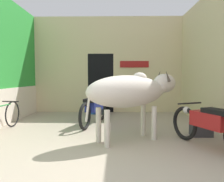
{
  "coord_description": "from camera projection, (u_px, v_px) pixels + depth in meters",
  "views": [
    {
      "loc": [
        0.32,
        -2.82,
        1.31
      ],
      "look_at": [
        0.22,
        2.46,
        0.99
      ],
      "focal_mm": 35.0,
      "sensor_mm": 36.0,
      "label": 1
    }
  ],
  "objects": [
    {
      "name": "wall_right_with_door",
      "position": [
        219.0,
        59.0,
        5.42
      ],
      "size": [
        0.22,
        5.47,
        3.61
      ],
      "color": "beige",
      "rests_on": "ground_plane"
    },
    {
      "name": "bicycle",
      "position": [
        2.0,
        117.0,
        5.35
      ],
      "size": [
        0.44,
        1.66,
        0.71
      ],
      "color": "black",
      "rests_on": "ground_plane"
    },
    {
      "name": "cow",
      "position": [
        132.0,
        91.0,
        4.53
      ],
      "size": [
        2.17,
        1.53,
        1.48
      ],
      "color": "beige",
      "rests_on": "ground_plane"
    },
    {
      "name": "crate",
      "position": [
        201.0,
        130.0,
        4.93
      ],
      "size": [
        0.44,
        0.32,
        0.28
      ],
      "color": "#38383D",
      "rests_on": "ground_plane"
    },
    {
      "name": "wall_back_with_doorway",
      "position": [
        106.0,
        70.0,
        8.49
      ],
      "size": [
        5.57,
        0.93,
        3.61
      ],
      "color": "beige",
      "rests_on": "ground_plane"
    },
    {
      "name": "shopkeeper_seated",
      "position": [
        101.0,
        98.0,
        7.87
      ],
      "size": [
        0.42,
        0.33,
        1.11
      ],
      "color": "#282833",
      "rests_on": "ground_plane"
    },
    {
      "name": "motorcycle_far",
      "position": [
        94.0,
        108.0,
        6.13
      ],
      "size": [
        0.71,
        2.04,
        0.8
      ],
      "color": "black",
      "rests_on": "ground_plane"
    },
    {
      "name": "plastic_stool",
      "position": [
        93.0,
        108.0,
        7.91
      ],
      "size": [
        0.34,
        0.34,
        0.38
      ],
      "color": "#2856B2",
      "rests_on": "ground_plane"
    },
    {
      "name": "ground_plane",
      "position": [
        92.0,
        177.0,
        2.9
      ],
      "size": [
        30.0,
        30.0,
        0.0
      ],
      "primitive_type": "plane",
      "color": "tan"
    },
    {
      "name": "motorcycle_near",
      "position": [
        209.0,
        124.0,
        3.98
      ],
      "size": [
        0.91,
        1.91,
        0.81
      ],
      "color": "black",
      "rests_on": "ground_plane"
    }
  ]
}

